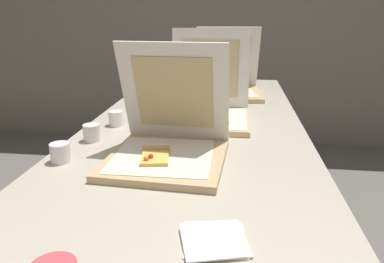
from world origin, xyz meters
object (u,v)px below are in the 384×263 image
Objects in this scene: pizza_box_middle at (208,108)px; cup_white_mid at (116,118)px; pizza_box_front at (168,144)px; pizza_box_back at (228,85)px; napkin_pile at (213,240)px; cup_white_far at (164,102)px; table at (192,143)px; cup_white_near_center at (92,133)px; cup_white_near_left at (60,153)px.

pizza_box_middle reaches higher than cup_white_mid.
pizza_box_back is at bearing 83.95° from pizza_box_front.
pizza_box_back is 2.40× the size of napkin_pile.
cup_white_far is 1.05m from napkin_pile.
pizza_box_front is 6.24× the size of cup_white_mid.
cup_white_far is 1.00× the size of cup_white_mid.
cup_white_near_center is at bearing -158.13° from table.
cup_white_mid reaches higher than table.
pizza_box_middle is 0.28m from cup_white_far.
cup_white_near_center is (-0.30, 0.14, -0.02)m from pizza_box_front.
pizza_box_back reaches higher than pizza_box_front.
cup_white_far is 1.00× the size of cup_white_near_center.
cup_white_far is (-0.22, 0.16, -0.02)m from pizza_box_middle.
table is at bearing -105.00° from pizza_box_middle.
napkin_pile is (0.49, -0.35, -0.03)m from cup_white_near_left.
napkin_pile is (0.30, -1.01, -0.03)m from cup_white_far.
cup_white_near_left is at bearing -96.90° from cup_white_near_center.
pizza_box_front is 0.95m from pizza_box_back.
pizza_box_front is 0.33m from cup_white_near_left.
napkin_pile reaches higher than table.
cup_white_near_left is (-0.41, -0.50, -0.02)m from pizza_box_middle.
pizza_box_back reaches higher than cup_white_far.
pizza_box_front is 0.42m from cup_white_mid.
napkin_pile is at bearing -35.13° from cup_white_near_left.
napkin_pile is at bearing -84.83° from pizza_box_middle.
cup_white_mid is (-0.14, -0.29, 0.00)m from cup_white_far.
cup_white_far is at bearing 106.56° from napkin_pile.
cup_white_mid and cup_white_near_center have the same top height.
pizza_box_middle is 0.85m from napkin_pile.
cup_white_far is (-0.29, -0.33, -0.02)m from pizza_box_back.
pizza_box_back is 0.93m from cup_white_near_center.
table is 37.87× the size of cup_white_mid.
napkin_pile is at bearing -79.57° from table.
pizza_box_back is 1.11m from cup_white_near_left.
cup_white_far and cup_white_near_left have the same top height.
pizza_box_back reaches higher than table.
cup_white_far is at bearing 105.98° from pizza_box_front.
pizza_box_front reaches higher than cup_white_far.
cup_white_mid is (-0.31, 0.05, 0.08)m from table.
cup_white_mid is (-0.27, 0.32, -0.02)m from pizza_box_front.
cup_white_near_left is at bearing -129.54° from pizza_box_middle.
cup_white_near_center is (-0.34, -0.14, 0.08)m from table.
pizza_box_front is at bearing -99.01° from table.
cup_white_mid is (-0.36, -0.12, -0.02)m from pizza_box_middle.
cup_white_near_center is at bearing 159.19° from pizza_box_front.
cup_white_near_center reaches higher than table.
pizza_box_back reaches higher than cup_white_mid.
cup_white_near_left is (-0.32, -0.06, -0.02)m from pizza_box_front.
cup_white_near_center is 1.00× the size of cup_white_near_left.
pizza_box_back is at bearing 55.05° from cup_white_mid.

